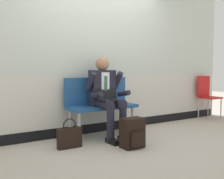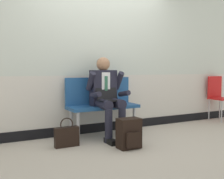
{
  "view_description": "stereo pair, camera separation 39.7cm",
  "coord_description": "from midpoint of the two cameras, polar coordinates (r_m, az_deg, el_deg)",
  "views": [
    {
      "loc": [
        -2.3,
        -3.33,
        1.05
      ],
      "look_at": [
        -0.05,
        0.07,
        0.75
      ],
      "focal_mm": 43.51,
      "sensor_mm": 36.0,
      "label": 1
    },
    {
      "loc": [
        -1.96,
        -3.53,
        1.05
      ],
      "look_at": [
        -0.05,
        0.07,
        0.75
      ],
      "focal_mm": 43.51,
      "sensor_mm": 36.0,
      "label": 2
    }
  ],
  "objects": [
    {
      "name": "ground_plane",
      "position": [
        4.17,
        3.84,
        -10.38
      ],
      "size": [
        18.0,
        18.0,
        0.0
      ],
      "primitive_type": "plane",
      "color": "#B2A899"
    },
    {
      "name": "station_wall",
      "position": [
        4.6,
        -0.19,
        9.79
      ],
      "size": [
        6.04,
        0.14,
        3.02
      ],
      "color": "beige",
      "rests_on": "ground"
    },
    {
      "name": "bench_with_person",
      "position": [
        4.31,
        0.36,
        -2.55
      ],
      "size": [
        1.12,
        0.42,
        0.92
      ],
      "color": "navy",
      "rests_on": "ground"
    },
    {
      "name": "person_seated",
      "position": [
        4.13,
        1.67,
        -1.17
      ],
      "size": [
        0.57,
        0.7,
        1.24
      ],
      "color": "#1E1E2D",
      "rests_on": "ground"
    },
    {
      "name": "backpack",
      "position": [
        3.68,
        6.76,
        -9.24
      ],
      "size": [
        0.3,
        0.23,
        0.4
      ],
      "color": "black",
      "rests_on": "ground"
    },
    {
      "name": "handbag",
      "position": [
        3.75,
        -6.47,
        -9.77
      ],
      "size": [
        0.33,
        0.09,
        0.4
      ],
      "color": "black",
      "rests_on": "ground"
    },
    {
      "name": "folding_chair",
      "position": [
        6.08,
        23.13,
        -0.87
      ],
      "size": [
        0.38,
        0.38,
        0.91
      ],
      "color": "red",
      "rests_on": "ground"
    }
  ]
}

